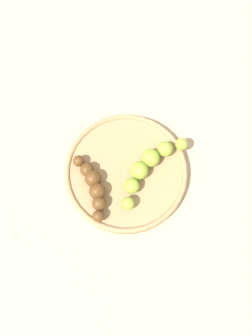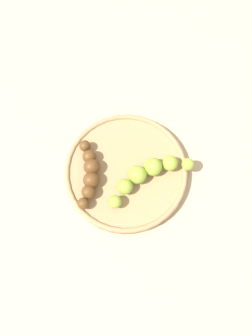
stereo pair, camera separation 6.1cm
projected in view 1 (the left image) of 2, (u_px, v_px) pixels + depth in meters
name	position (u px, v px, depth m)	size (l,w,h in m)	color
ground_plane	(126.00, 174.00, 0.65)	(2.40, 2.40, 0.00)	tan
fruit_bowl	(126.00, 172.00, 0.64)	(0.23, 0.23, 0.02)	#A08259
banana_green	(148.00, 167.00, 0.62)	(0.10, 0.15, 0.03)	#8CAD38
banana_overripe	(93.00, 186.00, 0.61)	(0.13, 0.04, 0.03)	#593819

